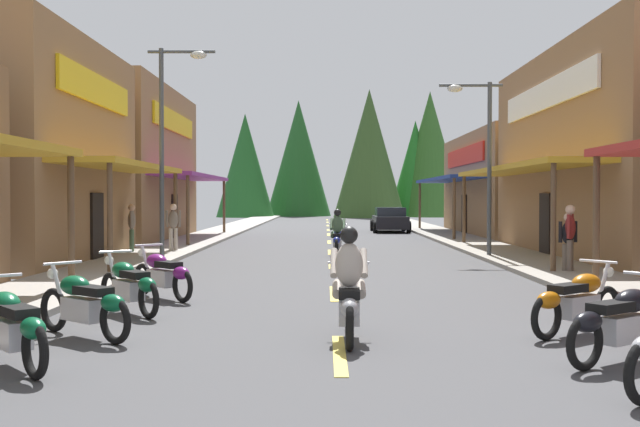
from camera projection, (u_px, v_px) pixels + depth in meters
name	position (u px, v px, depth m)	size (l,w,h in m)	color
ground	(330.00, 246.00, 30.66)	(9.39, 90.01, 0.10)	#424244
sidewalk_left	(186.00, 244.00, 30.70)	(2.42, 90.01, 0.12)	#9E9991
sidewalk_right	(473.00, 244.00, 30.62)	(2.42, 90.01, 0.12)	gray
centerline_dashes	(329.00, 241.00, 33.32)	(0.16, 64.58, 0.01)	#E0C64C
storefront_left_far	(98.00, 165.00, 34.11)	(8.81, 11.99, 6.93)	olive
storefront_right_middle	(637.00, 153.00, 24.51)	(7.82, 13.75, 6.82)	olive
storefront_right_far	(538.00, 185.00, 38.83)	(9.47, 13.74, 5.25)	olive
streetlamp_left	(171.00, 124.00, 22.37)	(2.02, 0.30, 6.43)	#474C51
streetlamp_right	(480.00, 143.00, 23.91)	(2.02, 0.30, 5.65)	#474C51
motorcycle_parked_right_2	(621.00, 322.00, 8.84)	(1.78, 1.35, 1.04)	black
motorcycle_parked_right_3	(577.00, 300.00, 10.65)	(1.74, 1.40, 1.04)	black
motorcycle_parked_left_1	(12.00, 326.00, 8.55)	(1.49, 1.67, 1.04)	black
motorcycle_parked_left_2	(84.00, 303.00, 10.38)	(1.72, 1.43, 1.04)	black
motorcycle_parked_left_3	(129.00, 285.00, 12.56)	(1.44, 1.71, 1.04)	black
motorcycle_parked_left_4	(163.00, 274.00, 14.39)	(1.52, 1.65, 1.04)	black
rider_cruising_lead	(349.00, 293.00, 10.21)	(0.60, 2.14, 1.57)	black
rider_cruising_trailing	(337.00, 236.00, 25.23)	(0.60, 2.14, 1.57)	black
pedestrian_by_shop	(173.00, 224.00, 26.18)	(0.49, 0.42, 1.74)	#B2A599
pedestrian_browsing	(568.00, 239.00, 18.77)	(0.53, 0.38, 1.57)	#726659
pedestrian_waiting	(132.00, 225.00, 25.35)	(0.31, 0.56, 1.74)	#3F593F
pedestrian_strolling	(570.00, 234.00, 18.71)	(0.40, 0.52, 1.78)	#726659
parked_car_curbside	(390.00, 220.00, 42.27)	(2.08, 4.31, 1.40)	black
treeline_backdrop	(357.00, 158.00, 75.43)	(25.03, 12.88, 12.74)	#2F5E23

